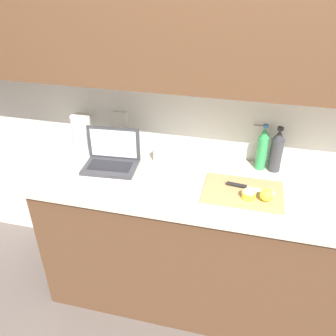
{
  "coord_description": "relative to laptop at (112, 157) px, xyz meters",
  "views": [
    {
      "loc": [
        0.1,
        -1.66,
        2.04
      ],
      "look_at": [
        -0.31,
        -0.01,
        1.0
      ],
      "focal_mm": 38.0,
      "sensor_mm": 36.0,
      "label": 1
    }
  ],
  "objects": [
    {
      "name": "knife",
      "position": [
        0.79,
        -0.07,
        -0.04
      ],
      "size": [
        0.26,
        0.06,
        0.02
      ],
      "rotation": [
        0.0,
        0.0,
        -0.12
      ],
      "color": "silver",
      "rests_on": "cutting_board"
    },
    {
      "name": "lemon_whole_beside",
      "position": [
        0.91,
        -0.15,
        -0.01
      ],
      "size": [
        0.07,
        0.07,
        0.07
      ],
      "color": "yellow",
      "rests_on": "cutting_board"
    },
    {
      "name": "cutting_board",
      "position": [
        0.79,
        -0.1,
        -0.05
      ],
      "size": [
        0.43,
        0.3,
        0.01
      ],
      "primitive_type": "cube",
      "color": "tan",
      "rests_on": "counter_unit"
    },
    {
      "name": "wall_back",
      "position": [
        0.68,
        0.19,
        0.58
      ],
      "size": [
        5.2,
        0.38,
        2.6
      ],
      "color": "white",
      "rests_on": "ground_plane"
    },
    {
      "name": "laptop",
      "position": [
        0.0,
        0.0,
        0.0
      ],
      "size": [
        0.34,
        0.24,
        0.23
      ],
      "rotation": [
        0.0,
        0.0,
        0.08
      ],
      "color": "#333338",
      "rests_on": "counter_unit"
    },
    {
      "name": "bottle_green_soda",
      "position": [
        0.96,
        0.19,
        0.07
      ],
      "size": [
        0.07,
        0.07,
        0.28
      ],
      "color": "#333338",
      "rests_on": "counter_unit"
    },
    {
      "name": "lemon_half_cut",
      "position": [
        0.83,
        -0.15,
        -0.03
      ],
      "size": [
        0.07,
        0.07,
        0.04
      ],
      "color": "yellow",
      "rests_on": "cutting_board"
    },
    {
      "name": "dish_towel",
      "position": [
        0.15,
        -0.27,
        -0.04
      ],
      "size": [
        0.23,
        0.17,
        0.02
      ],
      "primitive_type": "cube",
      "rotation": [
        0.0,
        0.0,
        -0.06
      ],
      "color": "silver",
      "rests_on": "counter_unit"
    },
    {
      "name": "counter_unit",
      "position": [
        0.7,
        -0.06,
        -0.5
      ],
      "size": [
        2.17,
        0.66,
        0.92
      ],
      "color": "brown",
      "rests_on": "ground_plane"
    },
    {
      "name": "measuring_cup",
      "position": [
        0.27,
        0.13,
        -0.01
      ],
      "size": [
        0.11,
        0.09,
        0.09
      ],
      "color": "silver",
      "rests_on": "counter_unit"
    },
    {
      "name": "bottle_oil_tall",
      "position": [
        0.87,
        0.19,
        0.08
      ],
      "size": [
        0.06,
        0.06,
        0.28
      ],
      "color": "#2D934C",
      "rests_on": "counter_unit"
    },
    {
      "name": "paper_towel_roll",
      "position": [
        -0.26,
        0.16,
        0.06
      ],
      "size": [
        0.13,
        0.13,
        0.23
      ],
      "color": "white",
      "rests_on": "counter_unit"
    },
    {
      "name": "ground_plane",
      "position": [
        0.68,
        -0.06,
        -0.97
      ],
      "size": [
        12.0,
        12.0,
        0.0
      ],
      "primitive_type": "plane",
      "color": "#564C47",
      "rests_on": "ground"
    }
  ]
}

